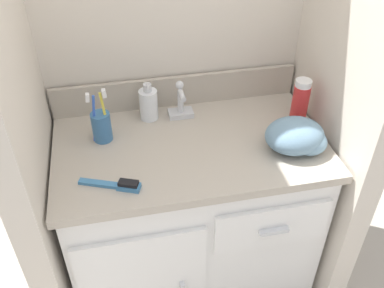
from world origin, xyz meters
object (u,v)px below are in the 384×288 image
(soap_dispenser, at_px, (149,104))
(hairbrush, at_px, (118,185))
(shaving_cream_can, at_px, (300,102))
(hand_towel, at_px, (298,137))
(toothbrush_cup, at_px, (101,125))

(soap_dispenser, bearing_deg, hairbrush, -111.74)
(soap_dispenser, height_order, hairbrush, soap_dispenser)
(shaving_cream_can, distance_m, hand_towel, 0.16)
(toothbrush_cup, distance_m, hairbrush, 0.26)
(toothbrush_cup, bearing_deg, hairbrush, -82.49)
(shaving_cream_can, bearing_deg, hand_towel, -113.94)
(toothbrush_cup, relative_size, soap_dispenser, 1.36)
(soap_dispenser, distance_m, hand_towel, 0.54)
(soap_dispenser, distance_m, hairbrush, 0.38)
(shaving_cream_can, distance_m, hairbrush, 0.69)
(shaving_cream_can, relative_size, hand_towel, 0.86)
(soap_dispenser, xyz_separation_m, hairbrush, (-0.14, -0.35, -0.05))
(soap_dispenser, distance_m, shaving_cream_can, 0.54)
(toothbrush_cup, xyz_separation_m, soap_dispenser, (0.17, 0.10, 0.00))
(toothbrush_cup, bearing_deg, soap_dispenser, 29.39)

